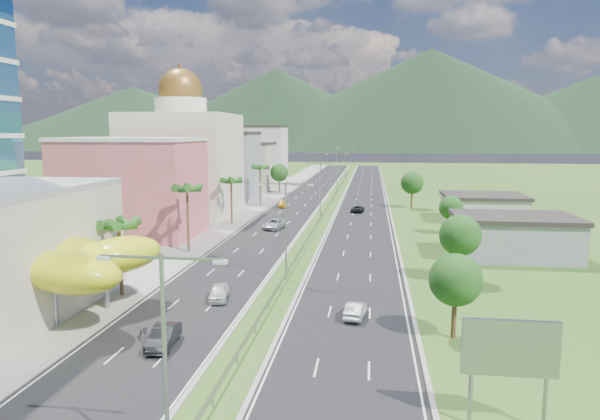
% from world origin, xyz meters
% --- Properties ---
extents(ground, '(500.00, 500.00, 0.00)m').
position_xyz_m(ground, '(0.00, 0.00, 0.00)').
color(ground, '#2D5119').
rests_on(ground, ground).
extents(road_left, '(11.00, 260.00, 0.04)m').
position_xyz_m(road_left, '(-7.50, 90.00, 0.02)').
color(road_left, black).
rests_on(road_left, ground).
extents(road_right, '(11.00, 260.00, 0.04)m').
position_xyz_m(road_right, '(7.50, 90.00, 0.02)').
color(road_right, black).
rests_on(road_right, ground).
extents(sidewalk_left, '(7.00, 260.00, 0.12)m').
position_xyz_m(sidewalk_left, '(-17.00, 90.00, 0.06)').
color(sidewalk_left, gray).
rests_on(sidewalk_left, ground).
extents(median_guardrail, '(0.10, 216.06, 0.76)m').
position_xyz_m(median_guardrail, '(0.00, 71.99, 0.62)').
color(median_guardrail, gray).
rests_on(median_guardrail, ground).
extents(streetlight_median_a, '(6.04, 0.25, 11.00)m').
position_xyz_m(streetlight_median_a, '(0.00, -25.00, 6.75)').
color(streetlight_median_a, gray).
rests_on(streetlight_median_a, ground).
extents(streetlight_median_b, '(6.04, 0.25, 11.00)m').
position_xyz_m(streetlight_median_b, '(0.00, 10.00, 6.75)').
color(streetlight_median_b, gray).
rests_on(streetlight_median_b, ground).
extents(streetlight_median_c, '(6.04, 0.25, 11.00)m').
position_xyz_m(streetlight_median_c, '(0.00, 50.00, 6.75)').
color(streetlight_median_c, gray).
rests_on(streetlight_median_c, ground).
extents(streetlight_median_d, '(6.04, 0.25, 11.00)m').
position_xyz_m(streetlight_median_d, '(0.00, 95.00, 6.75)').
color(streetlight_median_d, gray).
rests_on(streetlight_median_d, ground).
extents(streetlight_median_e, '(6.04, 0.25, 11.00)m').
position_xyz_m(streetlight_median_e, '(0.00, 140.00, 6.75)').
color(streetlight_median_e, gray).
rests_on(streetlight_median_e, ground).
extents(lime_canopy, '(18.00, 15.00, 7.40)m').
position_xyz_m(lime_canopy, '(-20.00, -4.00, 4.99)').
color(lime_canopy, '#C9D014').
rests_on(lime_canopy, ground).
extents(pink_shophouse, '(20.00, 15.00, 15.00)m').
position_xyz_m(pink_shophouse, '(-28.00, 32.00, 7.50)').
color(pink_shophouse, '#D65758').
rests_on(pink_shophouse, ground).
extents(domed_building, '(20.00, 20.00, 28.70)m').
position_xyz_m(domed_building, '(-28.00, 55.00, 11.35)').
color(domed_building, beige).
rests_on(domed_building, ground).
extents(midrise_grey, '(16.00, 15.00, 16.00)m').
position_xyz_m(midrise_grey, '(-27.00, 80.00, 8.00)').
color(midrise_grey, gray).
rests_on(midrise_grey, ground).
extents(midrise_beige, '(16.00, 15.00, 13.00)m').
position_xyz_m(midrise_beige, '(-27.00, 102.00, 6.50)').
color(midrise_beige, '#AC9E8D').
rests_on(midrise_beige, ground).
extents(midrise_white, '(16.00, 15.00, 18.00)m').
position_xyz_m(midrise_white, '(-27.00, 125.00, 9.00)').
color(midrise_white, silver).
rests_on(midrise_white, ground).
extents(billboard, '(5.20, 0.35, 6.20)m').
position_xyz_m(billboard, '(17.00, -18.00, 4.42)').
color(billboard, gray).
rests_on(billboard, ground).
extents(shed_near, '(15.00, 10.00, 5.00)m').
position_xyz_m(shed_near, '(28.00, 25.00, 2.50)').
color(shed_near, gray).
rests_on(shed_near, ground).
extents(shed_far, '(14.00, 12.00, 4.40)m').
position_xyz_m(shed_far, '(30.00, 55.00, 2.20)').
color(shed_far, '#AC9E8D').
rests_on(shed_far, ground).
extents(palm_tree_b, '(3.60, 3.60, 8.10)m').
position_xyz_m(palm_tree_b, '(-15.50, 2.00, 7.06)').
color(palm_tree_b, '#47301C').
rests_on(palm_tree_b, ground).
extents(palm_tree_c, '(3.60, 3.60, 9.60)m').
position_xyz_m(palm_tree_c, '(-15.50, 22.00, 8.50)').
color(palm_tree_c, '#47301C').
rests_on(palm_tree_c, ground).
extents(palm_tree_d, '(3.60, 3.60, 8.60)m').
position_xyz_m(palm_tree_d, '(-15.50, 45.00, 7.54)').
color(palm_tree_d, '#47301C').
rests_on(palm_tree_d, ground).
extents(palm_tree_e, '(3.60, 3.60, 9.40)m').
position_xyz_m(palm_tree_e, '(-15.50, 70.00, 8.31)').
color(palm_tree_e, '#47301C').
rests_on(palm_tree_e, ground).
extents(leafy_tree_lfar, '(4.90, 4.90, 8.05)m').
position_xyz_m(leafy_tree_lfar, '(-15.50, 95.00, 5.58)').
color(leafy_tree_lfar, '#47301C').
rests_on(leafy_tree_lfar, ground).
extents(leafy_tree_ra, '(4.20, 4.20, 6.90)m').
position_xyz_m(leafy_tree_ra, '(16.00, -5.00, 4.78)').
color(leafy_tree_ra, '#47301C').
rests_on(leafy_tree_ra, ground).
extents(leafy_tree_rb, '(4.55, 4.55, 7.47)m').
position_xyz_m(leafy_tree_rb, '(19.00, 12.00, 5.18)').
color(leafy_tree_rb, '#47301C').
rests_on(leafy_tree_rb, ground).
extents(leafy_tree_rc, '(3.85, 3.85, 6.33)m').
position_xyz_m(leafy_tree_rc, '(22.00, 40.00, 4.37)').
color(leafy_tree_rc, '#47301C').
rests_on(leafy_tree_rc, ground).
extents(leafy_tree_rd, '(4.90, 4.90, 8.05)m').
position_xyz_m(leafy_tree_rd, '(18.00, 70.00, 5.58)').
color(leafy_tree_rd, '#47301C').
rests_on(leafy_tree_rd, ground).
extents(mountain_ridge, '(860.00, 140.00, 90.00)m').
position_xyz_m(mountain_ridge, '(60.00, 450.00, 0.00)').
color(mountain_ridge, black).
rests_on(mountain_ridge, ground).
extents(car_white_near_left, '(2.48, 4.60, 1.49)m').
position_xyz_m(car_white_near_left, '(-5.44, 2.02, 0.78)').
color(car_white_near_left, silver).
rests_on(car_white_near_left, road_left).
extents(car_dark_left, '(2.13, 4.94, 1.58)m').
position_xyz_m(car_dark_left, '(-6.34, -9.86, 0.83)').
color(car_dark_left, black).
rests_on(car_dark_left, road_left).
extents(car_silver_mid_left, '(3.68, 6.29, 1.65)m').
position_xyz_m(car_silver_mid_left, '(-7.06, 41.21, 0.86)').
color(car_silver_mid_left, '#A7A9AF').
rests_on(car_silver_mid_left, road_left).
extents(car_yellow_far_left, '(2.70, 5.14, 1.42)m').
position_xyz_m(car_yellow_far_left, '(-10.00, 67.89, 0.75)').
color(car_yellow_far_left, '#BF8616').
rests_on(car_yellow_far_left, road_left).
extents(car_silver_right, '(2.02, 4.43, 1.41)m').
position_xyz_m(car_silver_right, '(8.05, -1.33, 0.75)').
color(car_silver_right, '#9A9EA2').
rests_on(car_silver_right, road_right).
extents(car_dark_far_right, '(2.88, 5.23, 1.39)m').
position_xyz_m(car_dark_far_right, '(6.55, 62.56, 0.73)').
color(car_dark_far_right, black).
rests_on(car_dark_far_right, road_right).
extents(motorcycle, '(0.66, 1.84, 1.16)m').
position_xyz_m(motorcycle, '(-8.76, -8.21, 0.62)').
color(motorcycle, black).
rests_on(motorcycle, road_left).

